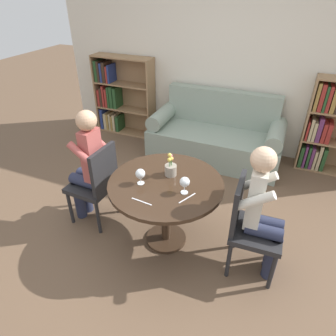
{
  "coord_description": "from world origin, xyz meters",
  "views": [
    {
      "loc": [
        0.86,
        -1.99,
        2.24
      ],
      "look_at": [
        0.0,
        0.05,
        0.83
      ],
      "focal_mm": 32.0,
      "sensor_mm": 36.0,
      "label": 1
    }
  ],
  "objects": [
    {
      "name": "person_left",
      "position": [
        -0.85,
        0.01,
        0.66
      ],
      "size": [
        0.43,
        0.35,
        1.25
      ],
      "rotation": [
        0.0,
        0.0,
        -1.62
      ],
      "color": "#282D47",
      "rests_on": "ground_plane"
    },
    {
      "name": "chair_left",
      "position": [
        -0.76,
        0.01,
        0.49
      ],
      "size": [
        0.44,
        0.44,
        0.9
      ],
      "rotation": [
        0.0,
        0.0,
        -1.62
      ],
      "color": "#232326",
      "rests_on": "ground_plane"
    },
    {
      "name": "wine_glass_left",
      "position": [
        -0.2,
        -0.1,
        0.8
      ],
      "size": [
        0.09,
        0.09,
        0.15
      ],
      "color": "white",
      "rests_on": "round_table"
    },
    {
      "name": "wine_glass_right",
      "position": [
        0.2,
        -0.08,
        0.81
      ],
      "size": [
        0.09,
        0.09,
        0.15
      ],
      "color": "white",
      "rests_on": "round_table"
    },
    {
      "name": "bookshelf_left",
      "position": [
        -1.74,
        2.07,
        0.59
      ],
      "size": [
        0.97,
        0.28,
        1.24
      ],
      "color": "#93704C",
      "rests_on": "ground_plane"
    },
    {
      "name": "fork_left_setting",
      "position": [
        -0.07,
        -0.33,
        0.71
      ],
      "size": [
        0.19,
        0.03,
        0.0
      ],
      "color": "silver",
      "rests_on": "round_table"
    },
    {
      "name": "back_wall",
      "position": [
        0.0,
        2.23,
        1.35
      ],
      "size": [
        5.2,
        0.05,
        2.7
      ],
      "color": "silver",
      "rests_on": "ground_plane"
    },
    {
      "name": "person_right",
      "position": [
        0.85,
        -0.0,
        0.64
      ],
      "size": [
        0.43,
        0.35,
        1.22
      ],
      "rotation": [
        0.0,
        0.0,
        1.61
      ],
      "color": "#282D47",
      "rests_on": "ground_plane"
    },
    {
      "name": "bookshelf_right",
      "position": [
        1.46,
        2.07,
        0.6
      ],
      "size": [
        0.97,
        0.28,
        1.24
      ],
      "color": "#93704C",
      "rests_on": "ground_plane"
    },
    {
      "name": "chair_right",
      "position": [
        0.76,
        -0.01,
        0.49
      ],
      "size": [
        0.44,
        0.44,
        0.9
      ],
      "rotation": [
        0.0,
        0.0,
        1.61
      ],
      "color": "#232326",
      "rests_on": "ground_plane"
    },
    {
      "name": "ground_plane",
      "position": [
        0.0,
        0.0,
        0.0
      ],
      "size": [
        16.0,
        16.0,
        0.0
      ],
      "primitive_type": "plane",
      "color": "brown"
    },
    {
      "name": "round_table",
      "position": [
        0.0,
        0.0,
        0.58
      ],
      "size": [
        1.03,
        1.03,
        0.71
      ],
      "color": "#382619",
      "rests_on": "ground_plane"
    },
    {
      "name": "flower_vase",
      "position": [
        -0.01,
        0.13,
        0.78
      ],
      "size": [
        0.11,
        0.11,
        0.23
      ],
      "color": "#9E9384",
      "rests_on": "round_table"
    },
    {
      "name": "couch",
      "position": [
        0.0,
        1.81,
        0.31
      ],
      "size": [
        1.82,
        0.8,
        0.92
      ],
      "color": "gray",
      "rests_on": "ground_plane"
    },
    {
      "name": "knife_left_setting",
      "position": [
        0.25,
        -0.14,
        0.71
      ],
      "size": [
        0.09,
        0.18,
        0.0
      ],
      "color": "silver",
      "rests_on": "round_table"
    }
  ]
}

